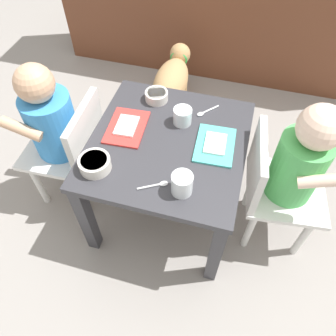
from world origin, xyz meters
The scene contains 13 objects.
ground_plane centered at (0.00, 0.00, 0.00)m, with size 7.00×7.00×0.00m, color gray.
dining_table centered at (0.00, 0.00, 0.35)m, with size 0.54×0.57×0.43m.
seated_child_left centered at (-0.43, -0.02, 0.41)m, with size 0.29×0.29×0.66m.
seated_child_right centered at (0.43, 0.02, 0.41)m, with size 0.31×0.31×0.67m.
dog centered at (-0.16, 0.65, 0.19)m, with size 0.17×0.46×0.29m.
food_tray_left centered at (-0.16, 0.02, 0.43)m, with size 0.14×0.19×0.02m.
food_tray_right centered at (0.16, 0.02, 0.43)m, with size 0.14×0.18×0.02m.
water_cup_left centered at (0.02, 0.11, 0.45)m, with size 0.07×0.07×0.06m.
water_cup_right centered at (0.10, -0.19, 0.46)m, with size 0.07×0.07×0.07m.
veggie_bowl_far centered at (-0.10, 0.20, 0.45)m, with size 0.09×0.09×0.04m.
cereal_bowl_right_side centered at (-0.19, -0.17, 0.45)m, with size 0.10×0.10×0.04m.
spoon_by_left_tray centered at (0.10, 0.18, 0.43)m, with size 0.08×0.08×0.01m.
spoon_by_right_tray centered at (0.01, -0.19, 0.43)m, with size 0.09×0.06×0.01m.
Camera 1 is at (0.21, -0.74, 1.26)m, focal length 34.99 mm.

